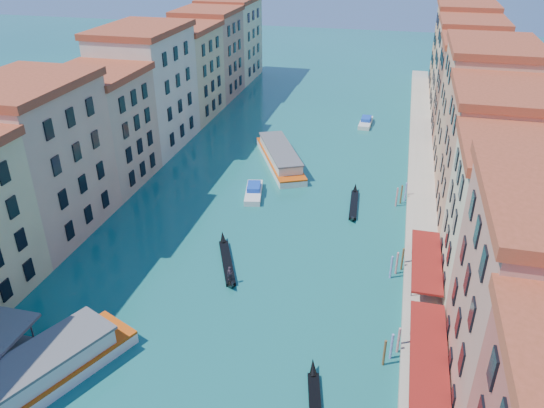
{
  "coord_description": "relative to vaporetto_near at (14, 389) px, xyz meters",
  "views": [
    {
      "loc": [
        17.15,
        -12.67,
        36.12
      ],
      "look_at": [
        3.71,
        42.25,
        6.07
      ],
      "focal_mm": 35.0,
      "sensor_mm": 36.0,
      "label": 1
    }
  ],
  "objects": [
    {
      "name": "quay",
      "position": [
        33.53,
        51.71,
        -0.98
      ],
      "size": [
        4.0,
        140.0,
        1.0
      ],
      "primitive_type": "cube",
      "color": "#A79D86",
      "rests_on": "ground"
    },
    {
      "name": "gondola_far",
      "position": [
        24.12,
        42.46,
        -1.15
      ],
      "size": [
        1.56,
        11.3,
        1.6
      ],
      "rotation": [
        0.0,
        0.0,
        0.06
      ],
      "color": "black",
      "rests_on": "ground"
    },
    {
      "name": "vaporetto_far",
      "position": [
        10.36,
        54.62,
        -0.18
      ],
      "size": [
        12.36,
        19.36,
        2.88
      ],
      "rotation": [
        0.0,
        0.0,
        0.45
      ],
      "color": "silver",
      "rests_on": "ground"
    },
    {
      "name": "restaurant_awnings",
      "position": [
        33.72,
        9.71,
        1.51
      ],
      "size": [
        3.2,
        44.55,
        3.12
      ],
      "color": "maroon",
      "rests_on": "ground"
    },
    {
      "name": "motorboat_mid",
      "position": [
        9.16,
        42.26,
        -0.88
      ],
      "size": [
        3.71,
        7.66,
        1.52
      ],
      "rotation": [
        0.0,
        0.0,
        0.2
      ],
      "color": "silver",
      "rests_on": "ground"
    },
    {
      "name": "vaporetto_near",
      "position": [
        0.0,
        0.0,
        0.0
      ],
      "size": [
        13.52,
        22.2,
        3.28
      ],
      "rotation": [
        0.0,
        0.0,
        -0.42
      ],
      "color": "white",
      "rests_on": "ground"
    },
    {
      "name": "left_bank_palazzos",
      "position": [
        -14.47,
        51.39,
        8.23
      ],
      "size": [
        12.8,
        128.4,
        21.0
      ],
      "color": "#C3B187",
      "rests_on": "ground"
    },
    {
      "name": "motorboat_far",
      "position": [
        22.79,
        77.9,
        -0.91
      ],
      "size": [
        2.49,
        7.15,
        1.46
      ],
      "rotation": [
        0.0,
        0.0,
        -0.04
      ],
      "color": "silver",
      "rests_on": "ground"
    },
    {
      "name": "mooring_poles_right",
      "position": [
        30.63,
        15.51,
        -0.18
      ],
      "size": [
        1.44,
        54.24,
        3.2
      ],
      "color": "brown",
      "rests_on": "ground"
    },
    {
      "name": "right_bank_palazzos",
      "position": [
        41.53,
        51.71,
        8.27
      ],
      "size": [
        12.8,
        128.4,
        21.0
      ],
      "color": "#984135",
      "rests_on": "ground"
    },
    {
      "name": "gondola_fore",
      "position": [
        10.94,
        23.88,
        -1.07
      ],
      "size": [
        5.68,
        11.36,
        2.4
      ],
      "rotation": [
        0.0,
        0.0,
        0.42
      ],
      "color": "black",
      "rests_on": "ground"
    }
  ]
}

